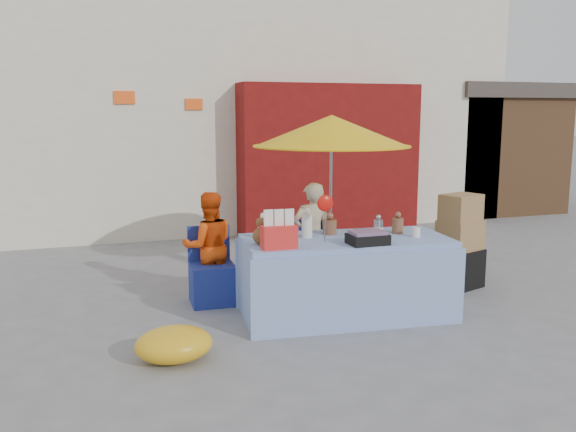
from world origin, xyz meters
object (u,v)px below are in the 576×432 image
object	(u,v)px
vendor_orange	(209,246)
market_table	(345,276)
vendor_beige	(312,237)
chair_right	(316,271)
box_stack	(459,245)
umbrella	(332,132)
chair_left	(212,281)

from	to	relation	value
vendor_orange	market_table	bearing A→B (deg)	143.39
market_table	vendor_beige	xyz separation A→B (m)	(0.02, 1.02, 0.22)
market_table	chair_right	xyz separation A→B (m)	(0.02, 0.88, -0.17)
vendor_orange	box_stack	distance (m)	3.03
market_table	vendor_orange	xyz separation A→B (m)	(-1.23, 1.02, 0.19)
market_table	box_stack	size ratio (longest dim) A/B	1.97
umbrella	box_stack	size ratio (longest dim) A/B	1.82
chair_left	umbrella	distance (m)	2.27
market_table	chair_left	xyz separation A→B (m)	(-1.23, 0.88, -0.17)
chair_left	vendor_orange	bearing A→B (deg)	93.31
vendor_orange	umbrella	world-z (taller)	umbrella
box_stack	chair_left	bearing A→B (deg)	173.27
market_table	vendor_orange	size ratio (longest dim) A/B	1.83
market_table	box_stack	xyz separation A→B (m)	(1.76, 0.53, 0.10)
vendor_beige	chair_left	bearing A→B (deg)	9.10
market_table	umbrella	size ratio (longest dim) A/B	1.09
chair_right	vendor_beige	world-z (taller)	vendor_beige
vendor_orange	umbrella	size ratio (longest dim) A/B	0.60
umbrella	box_stack	world-z (taller)	umbrella
vendor_beige	box_stack	world-z (taller)	vendor_beige
vendor_beige	market_table	bearing A→B (deg)	91.78
chair_left	box_stack	distance (m)	3.02
market_table	vendor_orange	world-z (taller)	market_table
chair_left	umbrella	world-z (taller)	umbrella
chair_right	box_stack	bearing A→B (deg)	-8.52
market_table	chair_right	world-z (taller)	market_table
chair_left	vendor_orange	xyz separation A→B (m)	(-0.00, 0.13, 0.37)
vendor_beige	box_stack	xyz separation A→B (m)	(1.73, -0.49, -0.12)
umbrella	chair_left	bearing A→B (deg)	-169.60
umbrella	vendor_orange	bearing A→B (deg)	-174.47
market_table	chair_left	size ratio (longest dim) A/B	2.67
vendor_orange	box_stack	bearing A→B (deg)	173.71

